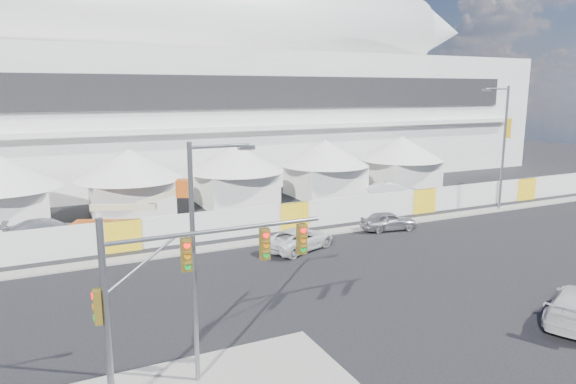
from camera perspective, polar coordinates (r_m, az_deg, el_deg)
name	(u,v)px	position (r m, az deg, el deg)	size (l,w,h in m)	color
ground	(318,325)	(22.98, 3.33, -14.55)	(160.00, 160.00, 0.00)	black
far_curb	(458,215)	(44.04, 18.41, -2.39)	(80.00, 1.20, 0.12)	gray
stadium	(213,95)	(62.47, -8.29, 10.62)	(80.00, 24.80, 21.98)	silver
tent_row	(185,173)	(43.91, -11.38, 2.04)	(53.40, 8.40, 5.40)	silver
hoarding_fence	(294,216)	(37.42, 0.64, -2.67)	(70.00, 0.25, 2.00)	silver
scaffold_tower	(480,119)	(78.02, 20.55, 7.59)	(4.40, 4.40, 12.00)	#595B60
sedan_silver	(388,221)	(37.95, 11.10, -3.17)	(4.07, 1.64, 1.39)	#98979C
pickup_curb	(299,239)	(32.78, 1.26, -5.24)	(5.02, 2.32, 1.40)	silver
lot_car_a	(392,191)	(48.52, 11.53, 0.10)	(4.96, 1.73, 1.63)	silver
lot_car_b	(470,189)	(52.14, 19.56, 0.29)	(4.00, 1.61, 1.36)	black
lot_car_c	(47,230)	(38.02, -25.17, -3.88)	(5.38, 2.19, 1.56)	#B7B8BD
traffic_mast	(165,300)	(16.53, -13.46, -11.64)	(7.39, 0.61, 6.30)	slate
streetlight_median	(200,248)	(17.28, -9.80, -6.12)	(2.28, 0.23, 8.24)	slate
streetlight_curb	(502,139)	(46.18, 22.71, 5.41)	(3.06, 0.69, 10.35)	gray
boom_lift	(116,223)	(36.92, -18.58, -3.29)	(8.41, 3.27, 4.12)	#BA4C11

